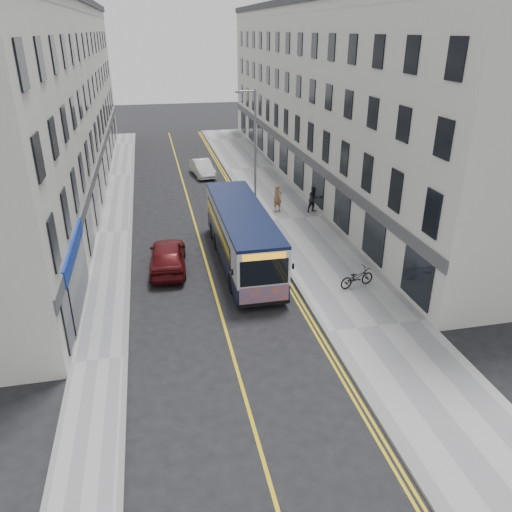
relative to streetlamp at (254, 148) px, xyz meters
name	(u,v)px	position (x,y,z in m)	size (l,w,h in m)	color
ground	(225,329)	(-4.17, -14.00, -4.38)	(140.00, 140.00, 0.00)	black
pavement_east	(292,219)	(2.08, -2.00, -4.32)	(4.50, 64.00, 0.12)	gray
pavement_west	(114,232)	(-9.17, -2.00, -4.32)	(2.00, 64.00, 0.12)	gray
kerb_east	(258,221)	(-0.17, -2.00, -4.32)	(0.18, 64.00, 0.13)	slate
kerb_west	(131,231)	(-8.17, -2.00, -4.32)	(0.18, 64.00, 0.13)	slate
road_centre_line	(196,227)	(-4.17, -2.00, -4.38)	(0.12, 64.00, 0.01)	gold
road_dbl_yellow_inner	(251,223)	(-0.62, -2.00, -4.38)	(0.10, 64.00, 0.01)	gold
road_dbl_yellow_outer	(254,223)	(-0.42, -2.00, -4.38)	(0.10, 64.00, 0.01)	gold
terrace_east	(327,97)	(7.33, 7.00, 2.12)	(6.00, 46.00, 13.00)	silver
terrace_west	(50,105)	(-13.17, 7.00, 2.12)	(6.00, 46.00, 13.00)	silver
streetlamp	(254,148)	(0.00, 0.00, 0.00)	(1.32, 0.18, 8.00)	gray
city_bus	(242,234)	(-2.29, -7.76, -2.74)	(2.42, 10.37, 3.01)	black
bicycle	(357,277)	(2.52, -11.77, -3.78)	(0.64, 1.83, 0.96)	black
pedestrian_near	(278,198)	(1.54, -0.38, -3.37)	(0.65, 0.43, 1.78)	#8F6341
pedestrian_far	(314,199)	(3.83, -1.11, -3.38)	(0.86, 0.67, 1.76)	black
car_white	(202,168)	(-2.37, 9.96, -3.72)	(1.41, 4.04, 1.33)	silver
car_maroon	(168,256)	(-6.17, -7.75, -3.61)	(1.83, 4.55, 1.55)	#530D11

